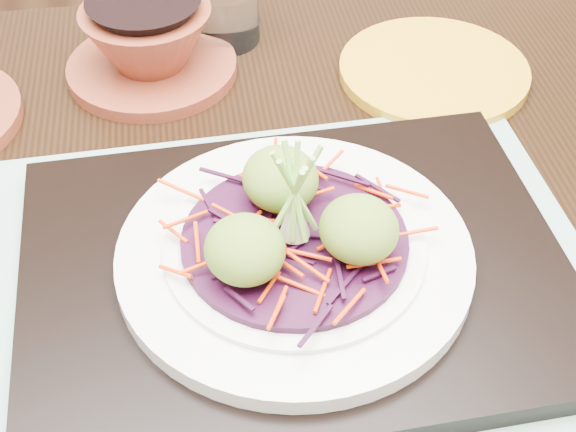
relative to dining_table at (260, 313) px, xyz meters
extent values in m
cube|color=black|center=(0.00, 0.00, 0.08)|extent=(1.27, 0.92, 0.04)
cube|color=gray|center=(0.02, -0.05, 0.10)|extent=(0.49, 0.40, 0.00)
cube|color=black|center=(0.02, -0.05, 0.11)|extent=(0.43, 0.33, 0.02)
cylinder|color=silver|center=(0.02, -0.05, 0.13)|extent=(0.27, 0.27, 0.01)
cylinder|color=silver|center=(0.02, -0.05, 0.14)|extent=(0.19, 0.19, 0.01)
cylinder|color=#300922|center=(0.02, -0.05, 0.14)|extent=(0.17, 0.17, 0.01)
ellipsoid|color=olive|center=(-0.02, -0.08, 0.17)|extent=(0.06, 0.06, 0.05)
ellipsoid|color=olive|center=(0.06, -0.08, 0.17)|extent=(0.06, 0.06, 0.05)
ellipsoid|color=olive|center=(0.02, -0.01, 0.17)|extent=(0.06, 0.06, 0.05)
cylinder|color=maroon|center=(-0.05, 0.26, 0.11)|extent=(0.21, 0.21, 0.01)
cylinder|color=#C08515|center=(0.23, 0.18, 0.10)|extent=(0.26, 0.26, 0.01)
camera|label=1|loc=(-0.09, -0.45, 0.57)|focal=50.00mm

